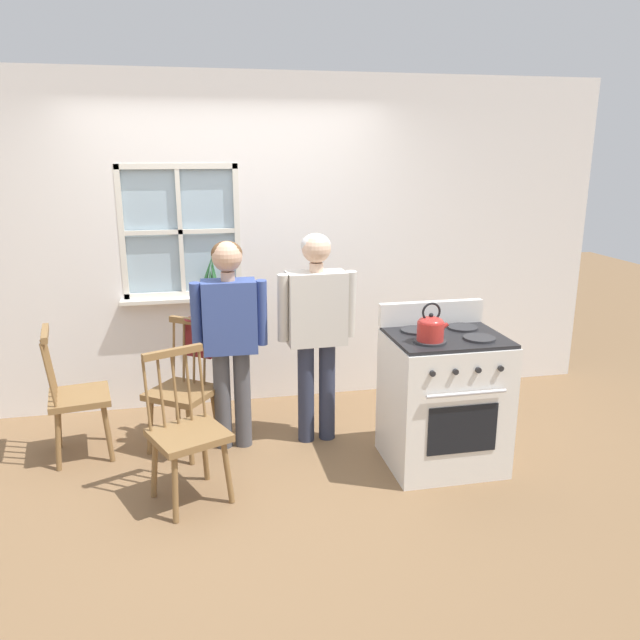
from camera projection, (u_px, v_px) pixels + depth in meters
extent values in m
plane|color=brown|center=(254.00, 478.00, 4.13)|extent=(16.00, 16.00, 0.00)
cube|color=white|center=(420.00, 239.00, 5.42)|extent=(3.13, 0.06, 2.70)
cube|color=white|center=(187.00, 350.00, 5.25)|extent=(0.94, 0.06, 0.94)
cube|color=white|center=(174.00, 116.00, 4.75)|extent=(0.94, 0.06, 0.70)
cube|color=silver|center=(184.00, 300.00, 5.05)|extent=(1.00, 0.10, 0.03)
cube|color=#9EB7C6|center=(180.00, 231.00, 4.99)|extent=(0.88, 0.01, 1.00)
cube|color=silver|center=(180.00, 232.00, 4.97)|extent=(0.04, 0.02, 1.06)
cube|color=silver|center=(180.00, 232.00, 4.97)|extent=(0.94, 0.02, 0.04)
cube|color=silver|center=(122.00, 233.00, 4.88)|extent=(0.04, 0.03, 1.06)
cube|color=silver|center=(237.00, 230.00, 5.06)|extent=(0.04, 0.03, 1.06)
cube|color=silver|center=(177.00, 166.00, 4.83)|extent=(0.94, 0.03, 0.04)
cube|color=silver|center=(184.00, 294.00, 5.10)|extent=(0.94, 0.03, 0.04)
cube|color=olive|center=(182.00, 393.00, 4.43)|extent=(0.57, 0.57, 0.04)
cylinder|color=olive|center=(150.00, 427.00, 4.42)|extent=(0.09, 0.06, 0.42)
cylinder|color=olive|center=(190.00, 436.00, 4.28)|extent=(0.06, 0.09, 0.42)
cylinder|color=olive|center=(178.00, 410.00, 4.70)|extent=(0.06, 0.09, 0.42)
cylinder|color=olive|center=(216.00, 418.00, 4.56)|extent=(0.09, 0.06, 0.42)
cylinder|color=olive|center=(174.00, 351.00, 4.59)|extent=(0.05, 0.06, 0.47)
cylinder|color=olive|center=(184.00, 353.00, 4.55)|extent=(0.05, 0.06, 0.47)
cylinder|color=olive|center=(194.00, 354.00, 4.52)|extent=(0.05, 0.06, 0.47)
cylinder|color=olive|center=(205.00, 356.00, 4.48)|extent=(0.05, 0.06, 0.47)
cylinder|color=olive|center=(215.00, 358.00, 4.45)|extent=(0.05, 0.06, 0.47)
cube|color=olive|center=(192.00, 321.00, 4.45)|extent=(0.33, 0.26, 0.04)
cube|color=olive|center=(79.00, 397.00, 4.35)|extent=(0.47, 0.48, 0.04)
cylinder|color=olive|center=(108.00, 433.00, 4.31)|extent=(0.07, 0.07, 0.42)
cylinder|color=olive|center=(105.00, 415.00, 4.62)|extent=(0.07, 0.07, 0.42)
cylinder|color=olive|center=(58.00, 441.00, 4.20)|extent=(0.07, 0.07, 0.42)
cylinder|color=olive|center=(59.00, 421.00, 4.51)|extent=(0.07, 0.07, 0.42)
cylinder|color=olive|center=(49.00, 377.00, 4.07)|extent=(0.07, 0.03, 0.47)
cylinder|color=olive|center=(49.00, 373.00, 4.15)|extent=(0.07, 0.03, 0.47)
cylinder|color=olive|center=(49.00, 368.00, 4.23)|extent=(0.07, 0.03, 0.47)
cylinder|color=olive|center=(50.00, 364.00, 4.31)|extent=(0.07, 0.03, 0.47)
cylinder|color=olive|center=(50.00, 360.00, 4.39)|extent=(0.07, 0.03, 0.47)
cube|color=olive|center=(45.00, 333.00, 4.16)|extent=(0.10, 0.38, 0.04)
cube|color=olive|center=(189.00, 435.00, 3.77)|extent=(0.55, 0.54, 0.04)
cylinder|color=olive|center=(175.00, 489.00, 3.61)|extent=(0.06, 0.09, 0.42)
cylinder|color=olive|center=(228.00, 472.00, 3.80)|extent=(0.09, 0.06, 0.42)
cylinder|color=olive|center=(155.00, 467.00, 3.86)|extent=(0.09, 0.06, 0.42)
cylinder|color=olive|center=(205.00, 452.00, 4.05)|extent=(0.06, 0.09, 0.42)
cylinder|color=olive|center=(147.00, 397.00, 3.74)|extent=(0.04, 0.07, 0.47)
cylinder|color=olive|center=(161.00, 394.00, 3.79)|extent=(0.04, 0.07, 0.47)
cylinder|color=olive|center=(175.00, 391.00, 3.84)|extent=(0.04, 0.07, 0.47)
cylinder|color=olive|center=(189.00, 387.00, 3.89)|extent=(0.04, 0.07, 0.47)
cylinder|color=olive|center=(202.00, 384.00, 3.94)|extent=(0.04, 0.07, 0.47)
cube|color=olive|center=(173.00, 352.00, 3.77)|extent=(0.36, 0.19, 0.04)
cylinder|color=#4C4C51|center=(223.00, 400.00, 4.49)|extent=(0.12, 0.12, 0.73)
cylinder|color=#4C4C51|center=(243.00, 398.00, 4.52)|extent=(0.12, 0.12, 0.73)
cube|color=#384C8E|center=(229.00, 316.00, 4.34)|extent=(0.38, 0.22, 0.51)
cylinder|color=#384C8E|center=(196.00, 316.00, 4.27)|extent=(0.08, 0.11, 0.47)
cylinder|color=#384C8E|center=(262.00, 313.00, 4.35)|extent=(0.08, 0.11, 0.47)
cylinder|color=tan|center=(228.00, 276.00, 4.26)|extent=(0.10, 0.10, 0.06)
sphere|color=tan|center=(227.00, 256.00, 4.23)|extent=(0.21, 0.21, 0.21)
ellipsoid|color=brown|center=(227.00, 253.00, 4.24)|extent=(0.21, 0.21, 0.17)
cylinder|color=#2D3347|center=(306.00, 393.00, 4.59)|extent=(0.12, 0.12, 0.75)
cylinder|color=#2D3347|center=(327.00, 391.00, 4.62)|extent=(0.12, 0.12, 0.75)
cube|color=beige|center=(316.00, 308.00, 4.44)|extent=(0.42, 0.23, 0.53)
cylinder|color=beige|center=(283.00, 308.00, 4.35)|extent=(0.08, 0.11, 0.49)
cylinder|color=beige|center=(350.00, 304.00, 4.47)|extent=(0.08, 0.11, 0.49)
cylinder|color=beige|center=(316.00, 267.00, 4.36)|extent=(0.10, 0.10, 0.06)
sphere|color=beige|center=(316.00, 248.00, 4.32)|extent=(0.20, 0.20, 0.20)
ellipsoid|color=silver|center=(316.00, 245.00, 4.33)|extent=(0.21, 0.21, 0.17)
cube|color=white|center=(443.00, 402.00, 4.23)|extent=(0.75, 0.64, 0.90)
cube|color=black|center=(447.00, 337.00, 4.11)|extent=(0.74, 0.61, 0.02)
cylinder|color=#2D2D30|center=(430.00, 342.00, 3.95)|extent=(0.20, 0.20, 0.02)
cylinder|color=#2D2D30|center=(479.00, 338.00, 4.02)|extent=(0.20, 0.20, 0.02)
cylinder|color=#2D2D30|center=(416.00, 331.00, 4.19)|extent=(0.20, 0.20, 0.02)
cylinder|color=#2D2D30|center=(463.00, 328.00, 4.26)|extent=(0.20, 0.20, 0.02)
cube|color=white|center=(431.00, 313.00, 4.36)|extent=(0.75, 0.06, 0.16)
cube|color=black|center=(463.00, 430.00, 3.94)|extent=(0.47, 0.01, 0.32)
cylinder|color=silver|center=(467.00, 394.00, 3.85)|extent=(0.53, 0.02, 0.02)
cylinder|color=#232326|center=(433.00, 374.00, 3.78)|extent=(0.04, 0.02, 0.04)
cylinder|color=#232326|center=(456.00, 372.00, 3.81)|extent=(0.04, 0.02, 0.04)
cylinder|color=#232326|center=(478.00, 370.00, 3.84)|extent=(0.04, 0.02, 0.04)
cylinder|color=#232326|center=(501.00, 368.00, 3.87)|extent=(0.04, 0.02, 0.04)
cylinder|color=red|center=(430.00, 331.00, 3.93)|extent=(0.17, 0.17, 0.12)
ellipsoid|color=red|center=(431.00, 322.00, 3.92)|extent=(0.16, 0.16, 0.07)
sphere|color=black|center=(431.00, 315.00, 3.90)|extent=(0.03, 0.03, 0.03)
cylinder|color=red|center=(443.00, 328.00, 3.94)|extent=(0.08, 0.03, 0.07)
torus|color=black|center=(431.00, 312.00, 3.90)|extent=(0.12, 0.01, 0.12)
cylinder|color=#935B3D|center=(212.00, 291.00, 5.07)|extent=(0.14, 0.14, 0.11)
cylinder|color=#33261C|center=(212.00, 285.00, 5.06)|extent=(0.12, 0.12, 0.01)
cone|color=#286033|center=(213.00, 269.00, 5.04)|extent=(0.07, 0.05, 0.25)
cone|color=#286033|center=(211.00, 278.00, 5.06)|extent=(0.04, 0.06, 0.11)
cone|color=#286033|center=(208.00, 269.00, 5.02)|extent=(0.11, 0.05, 0.25)
cone|color=#286033|center=(210.00, 276.00, 5.02)|extent=(0.05, 0.05, 0.14)
cone|color=#286033|center=(213.00, 273.00, 5.02)|extent=(0.06, 0.07, 0.19)
cube|color=maroon|center=(201.00, 339.00, 4.57)|extent=(0.23, 0.20, 0.26)
torus|color=maroon|center=(193.00, 319.00, 4.46)|extent=(0.17, 0.17, 0.01)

